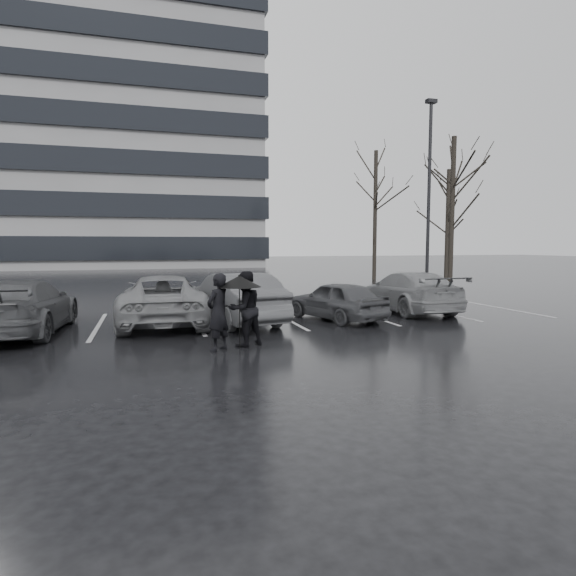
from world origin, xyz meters
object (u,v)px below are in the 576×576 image
(car_main, at_px, (336,300))
(car_east, at_px, (407,292))
(car_west_b, at_px, (163,299))
(tree_east, at_px, (452,213))
(pedestrian_right, at_px, (245,309))
(car_west_a, at_px, (235,298))
(lamp_post, at_px, (429,205))
(tree_ne, at_px, (447,226))
(car_west_c, at_px, (22,307))
(tree_north, at_px, (375,216))
(pedestrian_left, at_px, (218,312))

(car_main, height_order, car_east, car_east)
(car_main, distance_m, car_east, 3.25)
(car_west_b, xyz_separation_m, tree_east, (15.16, 7.61, 3.27))
(car_east, bearing_deg, pedestrian_right, 31.48)
(car_main, height_order, pedestrian_right, pedestrian_right)
(car_west_a, bearing_deg, car_east, 174.70)
(car_west_a, relative_size, tree_east, 0.57)
(pedestrian_right, bearing_deg, lamp_post, -162.52)
(car_west_b, distance_m, pedestrian_right, 4.15)
(tree_east, height_order, tree_ne, tree_east)
(tree_ne, bearing_deg, pedestrian_right, -136.02)
(car_west_a, distance_m, lamp_post, 13.18)
(car_main, xyz_separation_m, lamp_post, (7.68, 7.04, 3.65))
(car_main, xyz_separation_m, tree_east, (9.94, 8.37, 3.39))
(car_west_c, xyz_separation_m, tree_east, (18.78, 8.28, 3.28))
(car_west_a, xyz_separation_m, car_west_b, (-2.09, 0.40, -0.02))
(car_main, relative_size, tree_north, 0.42)
(lamp_post, bearing_deg, tree_east, 30.26)
(car_main, bearing_deg, tree_east, -158.62)
(car_main, relative_size, tree_ne, 0.51)
(car_west_a, height_order, car_east, car_west_a)
(car_west_c, relative_size, car_east, 1.03)
(tree_east, xyz_separation_m, tree_north, (-1.00, 7.00, 0.25))
(car_west_c, bearing_deg, tree_east, -152.94)
(car_west_b, height_order, tree_east, tree_east)
(car_west_a, distance_m, tree_east, 15.67)
(car_west_a, bearing_deg, tree_east, -159.90)
(tree_north, bearing_deg, car_main, -120.20)
(car_west_c, distance_m, pedestrian_right, 6.18)
(pedestrian_right, relative_size, tree_ne, 0.25)
(car_east, bearing_deg, tree_ne, -129.59)
(tree_east, distance_m, tree_north, 7.08)
(pedestrian_left, xyz_separation_m, pedestrian_right, (0.67, 0.32, 0.01))
(car_west_b, distance_m, lamp_post, 14.77)
(car_west_c, bearing_deg, tree_north, -136.06)
(car_west_c, bearing_deg, car_east, -172.26)
(tree_east, bearing_deg, pedestrian_right, -139.73)
(car_west_a, xyz_separation_m, tree_ne, (15.57, 12.01, 2.75))
(pedestrian_left, height_order, lamp_post, lamp_post)
(car_east, height_order, tree_east, tree_east)
(pedestrian_left, distance_m, tree_east, 18.60)
(car_west_c, height_order, tree_north, tree_north)
(car_west_b, height_order, pedestrian_left, pedestrian_left)
(car_west_b, xyz_separation_m, pedestrian_left, (1.05, -4.09, 0.13))
(lamp_post, bearing_deg, tree_ne, 48.15)
(tree_east, distance_m, tree_ne, 4.74)
(car_west_b, distance_m, car_east, 8.31)
(tree_north, bearing_deg, pedestrian_left, -125.03)
(lamp_post, bearing_deg, car_west_a, -148.25)
(car_east, xyz_separation_m, pedestrian_left, (-7.25, -4.36, 0.16))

